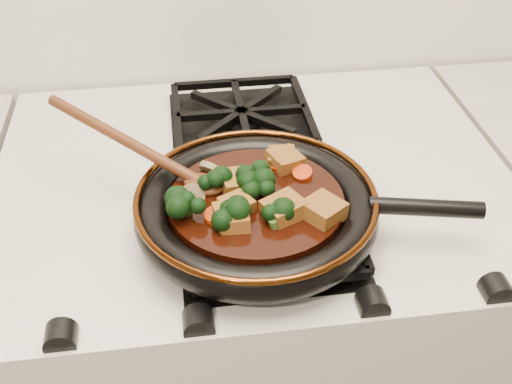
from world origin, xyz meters
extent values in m
cube|color=beige|center=(0.00, 1.69, 0.45)|extent=(0.76, 0.60, 0.90)
cylinder|color=black|center=(-0.01, 1.56, 0.93)|extent=(0.28, 0.28, 0.01)
torus|color=black|center=(-0.01, 1.56, 0.94)|extent=(0.31, 0.31, 0.04)
torus|color=#49220A|center=(-0.01, 1.56, 0.96)|extent=(0.31, 0.31, 0.01)
cylinder|color=black|center=(0.19, 1.51, 0.96)|extent=(0.14, 0.05, 0.02)
cylinder|color=black|center=(-0.01, 1.56, 0.95)|extent=(0.22, 0.22, 0.02)
cube|color=brown|center=(-0.04, 1.58, 0.97)|extent=(0.04, 0.05, 0.03)
cube|color=brown|center=(-0.05, 1.51, 0.97)|extent=(0.04, 0.04, 0.03)
cube|color=brown|center=(0.06, 1.51, 0.97)|extent=(0.06, 0.06, 0.03)
cube|color=brown|center=(0.03, 1.62, 0.97)|extent=(0.05, 0.05, 0.03)
cube|color=brown|center=(-0.05, 1.52, 0.97)|extent=(0.04, 0.05, 0.03)
cube|color=brown|center=(0.01, 1.52, 0.97)|extent=(0.06, 0.06, 0.03)
cube|color=brown|center=(-0.01, 1.58, 0.97)|extent=(0.04, 0.05, 0.03)
cube|color=brown|center=(-0.04, 1.54, 0.97)|extent=(0.05, 0.05, 0.02)
cube|color=brown|center=(0.03, 1.63, 0.97)|extent=(0.04, 0.04, 0.02)
cylinder|color=#AA2604|center=(0.05, 1.59, 0.96)|extent=(0.03, 0.03, 0.02)
cylinder|color=#AA2604|center=(0.03, 1.62, 0.96)|extent=(0.03, 0.03, 0.02)
cylinder|color=#AA2604|center=(-0.07, 1.52, 0.96)|extent=(0.03, 0.03, 0.01)
cylinder|color=#AA2604|center=(-0.04, 1.60, 0.96)|extent=(0.03, 0.03, 0.01)
cylinder|color=brown|center=(0.06, 1.52, 0.97)|extent=(0.04, 0.04, 0.03)
cylinder|color=brown|center=(-0.07, 1.62, 0.97)|extent=(0.04, 0.04, 0.03)
cylinder|color=brown|center=(-0.09, 1.56, 0.97)|extent=(0.04, 0.04, 0.03)
ellipsoid|color=#4F2510|center=(-0.08, 1.59, 0.96)|extent=(0.07, 0.07, 0.02)
cylinder|color=#4F2510|center=(-0.18, 1.66, 0.99)|extent=(0.02, 0.02, 0.25)
camera|label=1|loc=(-0.10, 0.93, 1.46)|focal=45.00mm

